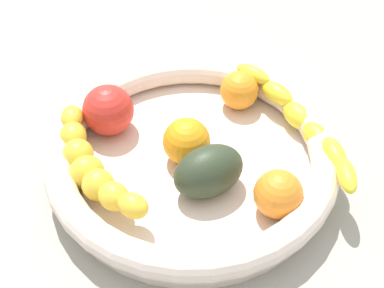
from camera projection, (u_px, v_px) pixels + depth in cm
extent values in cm
cube|color=#9F9C8E|center=(192.00, 180.00, 67.68)|extent=(120.00, 120.00, 3.00)
cylinder|color=beige|center=(192.00, 167.00, 65.91)|extent=(33.13, 33.13, 2.02)
torus|color=beige|center=(192.00, 151.00, 63.95)|extent=(35.59, 35.59, 3.51)
ellipsoid|color=yellow|center=(72.00, 118.00, 65.70)|extent=(4.51, 4.52, 2.74)
ellipsoid|color=yellow|center=(73.00, 136.00, 64.06)|extent=(4.85, 4.77, 3.23)
ellipsoid|color=yellow|center=(78.00, 154.00, 62.48)|extent=(4.97, 5.00, 3.73)
ellipsoid|color=yellow|center=(87.00, 172.00, 61.03)|extent=(4.84, 5.19, 4.22)
ellipsoid|color=yellow|center=(98.00, 185.00, 59.09)|extent=(4.28, 4.34, 3.73)
ellipsoid|color=yellow|center=(114.00, 196.00, 57.35)|extent=(3.77, 3.37, 3.23)
ellipsoid|color=yellow|center=(133.00, 206.00, 55.84)|extent=(3.93, 3.13, 2.74)
ellipsoid|color=yellow|center=(346.00, 175.00, 58.23)|extent=(4.94, 5.37, 2.09)
ellipsoid|color=yellow|center=(334.00, 154.00, 61.85)|extent=(5.63, 5.33, 2.54)
ellipsoid|color=yellow|center=(317.00, 136.00, 65.37)|extent=(6.03, 5.24, 2.99)
ellipsoid|color=yellow|center=(298.00, 116.00, 68.03)|extent=(5.95, 4.65, 2.99)
ellipsoid|color=yellow|center=(277.00, 93.00, 69.76)|extent=(5.61, 3.48, 2.54)
ellipsoid|color=yellow|center=(253.00, 74.00, 71.15)|extent=(5.26, 2.17, 2.09)
sphere|color=orange|center=(276.00, 197.00, 57.62)|extent=(5.53, 5.53, 5.53)
sphere|color=orange|center=(185.00, 143.00, 63.38)|extent=(5.81, 5.81, 5.81)
sphere|color=orange|center=(239.00, 90.00, 70.87)|extent=(5.23, 5.23, 5.23)
sphere|color=red|center=(108.00, 110.00, 67.01)|extent=(6.57, 6.57, 6.57)
ellipsoid|color=#2F3B26|center=(209.00, 172.00, 60.12)|extent=(8.68, 10.10, 6.31)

